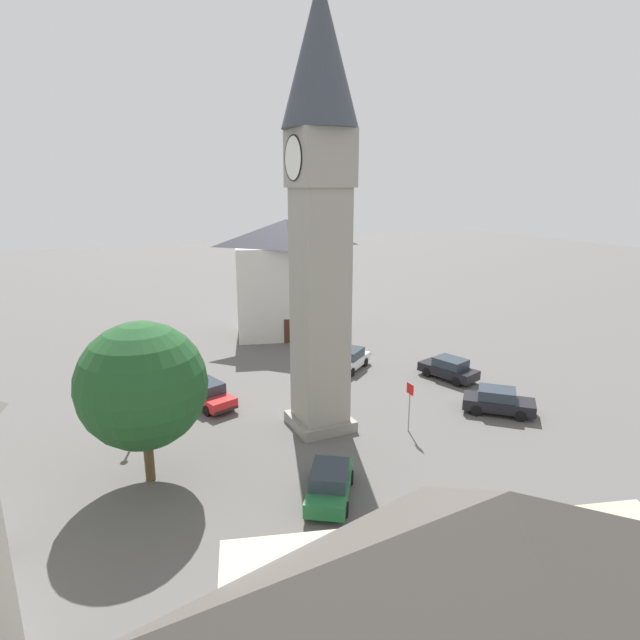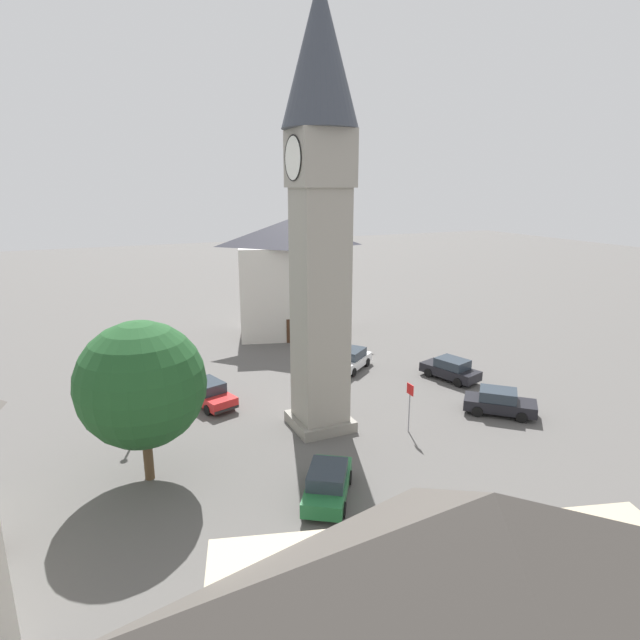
% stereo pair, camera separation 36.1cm
% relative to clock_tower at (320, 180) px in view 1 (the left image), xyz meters
% --- Properties ---
extents(ground_plane, '(200.00, 200.00, 0.00)m').
position_rel_clock_tower_xyz_m(ground_plane, '(-0.00, -0.00, -13.53)').
color(ground_plane, '#565451').
extents(clock_tower, '(3.83, 3.83, 23.06)m').
position_rel_clock_tower_xyz_m(clock_tower, '(0.00, 0.00, 0.00)').
color(clock_tower, gray).
rests_on(clock_tower, ground).
extents(car_blue_kerb, '(4.45, 2.85, 1.53)m').
position_rel_clock_tower_xyz_m(car_blue_kerb, '(-5.50, -5.11, -12.76)').
color(car_blue_kerb, red).
rests_on(car_blue_kerb, ground).
extents(car_silver_kerb, '(3.85, 4.30, 1.53)m').
position_rel_clock_tower_xyz_m(car_silver_kerb, '(-7.64, 5.91, -12.76)').
color(car_silver_kerb, white).
rests_on(car_silver_kerb, ground).
extents(car_red_corner, '(4.38, 3.66, 1.53)m').
position_rel_clock_tower_xyz_m(car_red_corner, '(6.56, -2.56, -12.76)').
color(car_red_corner, '#236B38').
rests_on(car_red_corner, ground).
extents(car_white_side, '(4.05, 4.17, 1.53)m').
position_rel_clock_tower_xyz_m(car_white_side, '(2.89, 10.40, -12.76)').
color(car_white_side, black).
rests_on(car_white_side, ground).
extents(car_black_far, '(4.44, 2.82, 1.53)m').
position_rel_clock_tower_xyz_m(car_black_far, '(-2.96, 11.36, -12.76)').
color(car_black_far, black).
rests_on(car_black_far, ground).
extents(pedestrian, '(0.38, 0.48, 1.69)m').
position_rel_clock_tower_xyz_m(pedestrian, '(11.41, 0.52, -12.52)').
color(pedestrian, black).
rests_on(pedestrian, ground).
extents(tree, '(5.73, 5.73, 7.55)m').
position_rel_clock_tower_xyz_m(tree, '(1.72, -9.47, -8.85)').
color(tree, brown).
rests_on(tree, ground).
extents(building_corner_back, '(7.70, 10.40, 10.41)m').
position_rel_clock_tower_xyz_m(building_corner_back, '(-18.17, 5.15, -8.23)').
color(building_corner_back, beige).
rests_on(building_corner_back, ground).
extents(lamp_post, '(0.36, 0.36, 4.75)m').
position_rel_clock_tower_xyz_m(lamp_post, '(-4.00, -9.29, -10.32)').
color(lamp_post, black).
rests_on(lamp_post, ground).
extents(road_sign, '(0.60, 0.07, 2.80)m').
position_rel_clock_tower_xyz_m(road_sign, '(2.62, 4.20, -11.63)').
color(road_sign, gray).
rests_on(road_sign, ground).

